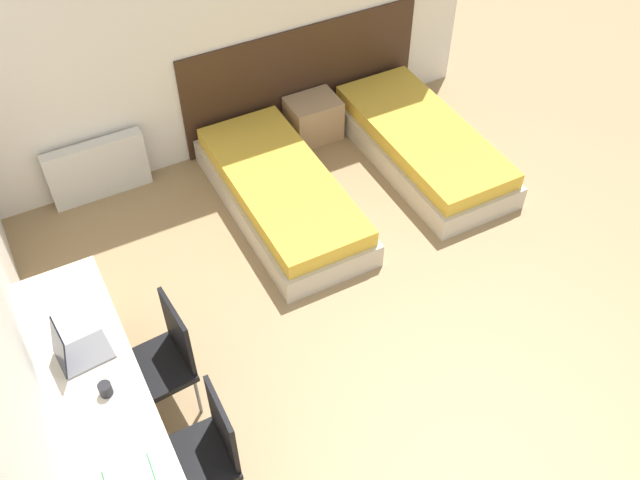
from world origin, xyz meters
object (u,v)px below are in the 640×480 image
at_px(bed_near_door, 422,144).
at_px(chair_near_notebook, 204,450).
at_px(nightstand, 313,118).
at_px(laptop, 76,352).
at_px(bed_near_window, 282,194).
at_px(chair_near_laptop, 163,358).

xyz_separation_m(bed_near_door, chair_near_notebook, (-3.02, -2.15, 0.33)).
bearing_deg(nightstand, bed_near_door, -47.80).
height_order(chair_near_notebook, laptop, laptop).
distance_m(bed_near_window, laptop, 2.50).
bearing_deg(nightstand, bed_near_window, -132.20).
relative_size(bed_near_window, nightstand, 4.10).
relative_size(bed_near_door, chair_near_notebook, 2.12).
relative_size(bed_near_door, nightstand, 4.10).
distance_m(nightstand, chair_near_notebook, 3.75).
distance_m(bed_near_window, bed_near_door, 1.48).
bearing_deg(bed_near_window, nightstand, 47.80).
height_order(bed_near_window, chair_near_laptop, chair_near_laptop).
distance_m(bed_near_door, nightstand, 1.10).
relative_size(bed_near_door, laptop, 5.92).
height_order(nightstand, chair_near_notebook, chair_near_notebook).
height_order(chair_near_laptop, laptop, laptop).
bearing_deg(nightstand, chair_near_notebook, -127.58).
distance_m(bed_near_window, chair_near_notebook, 2.66).
bearing_deg(chair_near_notebook, bed_near_door, 36.25).
bearing_deg(laptop, nightstand, 32.61).
height_order(bed_near_window, laptop, laptop).
bearing_deg(bed_near_door, laptop, -159.32).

